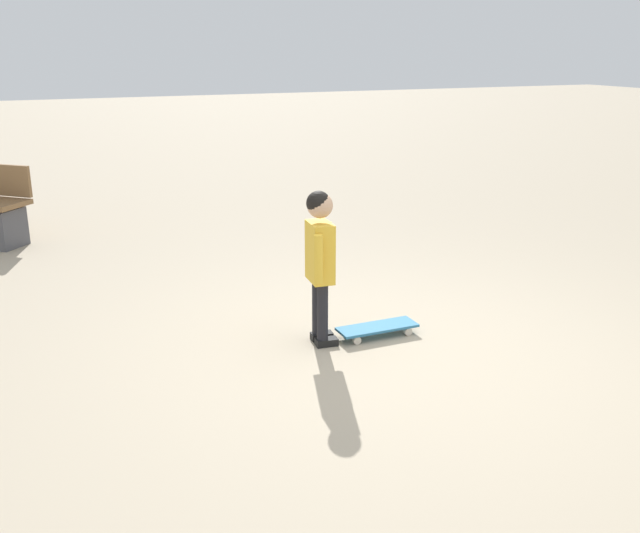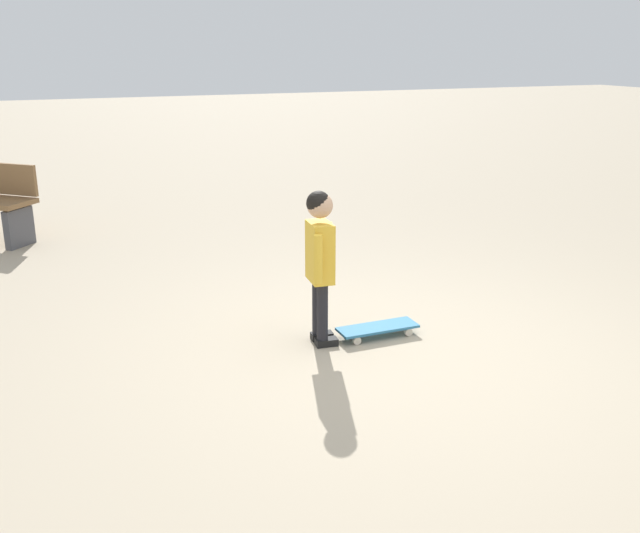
{
  "view_description": "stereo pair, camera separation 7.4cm",
  "coord_description": "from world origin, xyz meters",
  "views": [
    {
      "loc": [
        2.22,
        3.72,
        1.96
      ],
      "look_at": [
        0.42,
        -0.43,
        0.55
      ],
      "focal_mm": 40.12,
      "sensor_mm": 36.0,
      "label": 1
    },
    {
      "loc": [
        2.15,
        3.75,
        1.96
      ],
      "look_at": [
        0.42,
        -0.43,
        0.55
      ],
      "focal_mm": 40.12,
      "sensor_mm": 36.0,
      "label": 2
    }
  ],
  "objects": [
    {
      "name": "ground_plane",
      "position": [
        0.0,
        0.0,
        0.0
      ],
      "size": [
        50.0,
        50.0,
        0.0
      ],
      "primitive_type": "plane",
      "color": "tan"
    },
    {
      "name": "child_person",
      "position": [
        0.42,
        -0.43,
        0.66
      ],
      "size": [
        0.25,
        0.35,
        1.06
      ],
      "color": "black",
      "rests_on": "ground"
    },
    {
      "name": "skateboard",
      "position": [
        -0.0,
        -0.38,
        0.06
      ],
      "size": [
        0.57,
        0.19,
        0.07
      ],
      "color": "teal",
      "rests_on": "ground"
    }
  ]
}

